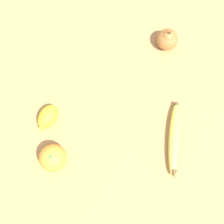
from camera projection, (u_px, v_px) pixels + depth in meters
name	position (u px, v px, depth m)	size (l,w,h in m)	color
ground_plane	(140.00, 135.00, 0.93)	(3.00, 3.00, 0.00)	#A87A47
banana	(175.00, 140.00, 0.91)	(0.18, 0.18, 0.04)	#DBCC4C
orange	(53.00, 158.00, 0.88)	(0.08, 0.08, 0.08)	orange
pear	(167.00, 39.00, 0.96)	(0.07, 0.07, 0.08)	#A36633
lemon	(48.00, 117.00, 0.92)	(0.08, 0.09, 0.05)	yellow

